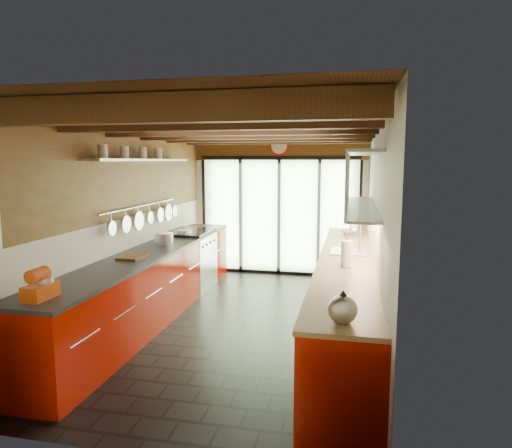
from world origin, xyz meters
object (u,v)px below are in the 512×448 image
at_px(paper_towel, 347,254).
at_px(soap_bottle, 347,256).
at_px(bowl, 349,232).
at_px(kettle, 343,308).
at_px(stand_mixer, 41,286).

relative_size(paper_towel, soap_bottle, 1.61).
relative_size(soap_bottle, bowl, 0.88).
xyz_separation_m(kettle, bowl, (0.00, 4.10, -0.08)).
bearing_deg(stand_mixer, kettle, -1.25).
bearing_deg(stand_mixer, paper_towel, 34.58).
bearing_deg(bowl, stand_mixer, -122.10).
height_order(stand_mixer, kettle, stand_mixer).
distance_m(stand_mixer, soap_bottle, 3.12).
bearing_deg(paper_towel, kettle, -90.00).
height_order(paper_towel, bowl, paper_towel).
xyz_separation_m(kettle, soap_bottle, (0.00, 1.86, -0.00)).
relative_size(kettle, paper_towel, 0.87).
distance_m(kettle, bowl, 4.11).
distance_m(stand_mixer, bowl, 4.78).
height_order(kettle, bowl, kettle).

